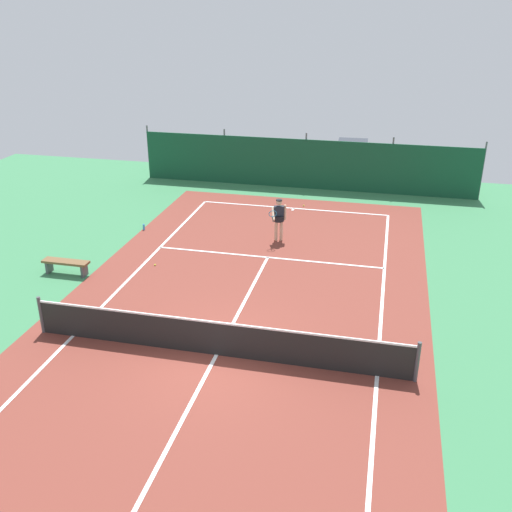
# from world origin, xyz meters

# --- Properties ---
(ground_plane) EXTENTS (36.00, 36.00, 0.00)m
(ground_plane) POSITION_xyz_m (0.00, 0.00, 0.00)
(ground_plane) COLOR #387A4C
(court_surface) EXTENTS (11.02, 26.60, 0.01)m
(court_surface) POSITION_xyz_m (0.00, 0.00, 0.00)
(court_surface) COLOR brown
(court_surface) RESTS_ON ground
(tennis_net) EXTENTS (10.12, 0.10, 1.10)m
(tennis_net) POSITION_xyz_m (0.00, 0.00, 0.51)
(tennis_net) COLOR black
(tennis_net) RESTS_ON ground
(back_fence) EXTENTS (16.30, 0.98, 2.70)m
(back_fence) POSITION_xyz_m (-0.00, 15.54, 0.67)
(back_fence) COLOR #14472D
(back_fence) RESTS_ON ground
(tennis_player) EXTENTS (0.57, 0.82, 1.64)m
(tennis_player) POSITION_xyz_m (0.06, 8.09, 0.96)
(tennis_player) COLOR #D8AD8C
(tennis_player) RESTS_ON ground
(tennis_ball_near_player) EXTENTS (0.07, 0.07, 0.07)m
(tennis_ball_near_player) POSITION_xyz_m (-3.68, 4.83, 0.03)
(tennis_ball_near_player) COLOR #CCDB33
(tennis_ball_near_player) RESTS_ON ground
(tennis_ball_midcourt) EXTENTS (0.07, 0.07, 0.07)m
(tennis_ball_midcourt) POSITION_xyz_m (-0.64, 12.10, 0.03)
(tennis_ball_midcourt) COLOR #CCDB33
(tennis_ball_midcourt) RESTS_ON ground
(tennis_ball_by_sideline) EXTENTS (0.07, 0.07, 0.07)m
(tennis_ball_by_sideline) POSITION_xyz_m (0.39, 12.30, 0.03)
(tennis_ball_by_sideline) COLOR #CCDB33
(tennis_ball_by_sideline) RESTS_ON ground
(parked_car) EXTENTS (2.16, 4.28, 1.68)m
(parked_car) POSITION_xyz_m (2.02, 18.33, 0.84)
(parked_car) COLOR silver
(parked_car) RESTS_ON ground
(courtside_bench) EXTENTS (1.60, 0.40, 0.49)m
(courtside_bench) POSITION_xyz_m (-6.31, 3.54, 0.37)
(courtside_bench) COLOR brown
(courtside_bench) RESTS_ON ground
(water_bottle) EXTENTS (0.08, 0.08, 0.24)m
(water_bottle) POSITION_xyz_m (-5.43, 7.96, 0.12)
(water_bottle) COLOR #338CD8
(water_bottle) RESTS_ON ground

